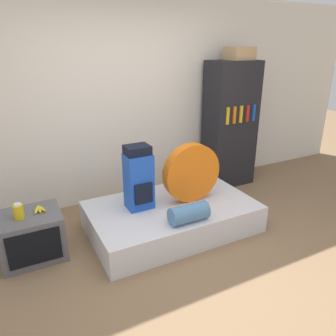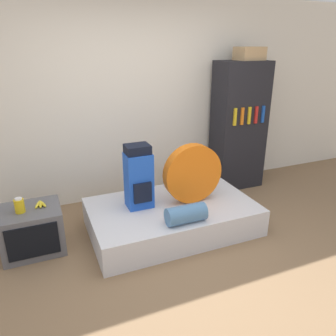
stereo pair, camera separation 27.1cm
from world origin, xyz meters
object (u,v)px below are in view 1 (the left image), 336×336
Objects in this scene: sleeping_roll at (189,213)px; television at (32,236)px; canister at (19,211)px; tent_bag at (191,173)px; backpack at (139,178)px; cardboard_box at (240,53)px; bookshelf at (230,125)px.

television is at bearing 158.07° from sleeping_roll.
television is (-1.46, 0.59, -0.17)m from sleeping_roll.
tent_bag is at bearing -4.63° from canister.
sleeping_roll is 1.58m from television.
canister is (-1.54, 0.56, 0.14)m from sleeping_roll.
cardboard_box reaches higher than backpack.
bookshelf reaches higher than television.
television is at bearing 174.29° from tent_bag.
backpack reaches higher than tent_bag.
canister is 3.37m from cardboard_box.
tent_bag is 0.38× the size of bookshelf.
bookshelf is at bearing 169.49° from cardboard_box.
sleeping_roll is 1.94m from bookshelf.
backpack reaches higher than sleeping_roll.
canister reaches higher than sleeping_roll.
backpack is 2.30m from cardboard_box.
canister is 0.09× the size of bookshelf.
canister is at bearing 178.33° from backpack.
backpack is 1.72× the size of sleeping_roll.
bookshelf is (2.95, 0.67, 0.36)m from canister.
tent_bag is at bearing -5.71° from television.
cardboard_box is at bearing 12.03° from television.
bookshelf is at bearing 40.94° from sleeping_roll.
backpack is at bearing -159.15° from cardboard_box.
cardboard_box is at bearing 39.22° from sleeping_roll.
bookshelf is at bearing 35.49° from tent_bag.
bookshelf reaches higher than tent_bag.
backpack is at bearing -3.14° from television.
sleeping_roll is 2.43m from cardboard_box.
television is at bearing -167.42° from bookshelf.
canister is at bearing -160.91° from television.
backpack is 2.03× the size of cardboard_box.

